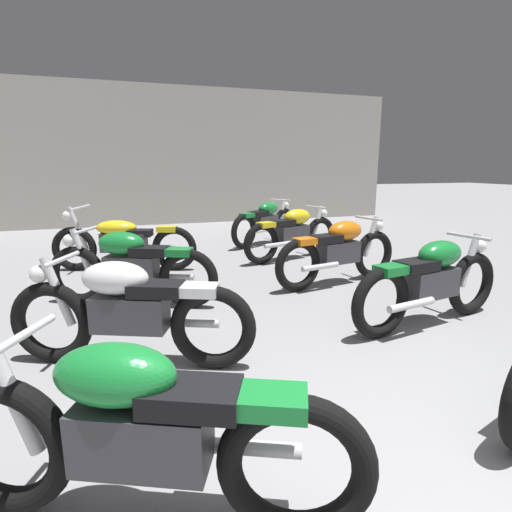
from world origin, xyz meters
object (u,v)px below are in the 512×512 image
motorcycle_left_row_1 (129,310)px  motorcycle_left_row_3 (123,241)px  motorcycle_left_row_0 (140,431)px  motorcycle_left_row_2 (131,266)px  motorcycle_right_row_2 (339,250)px  motorcycle_right_row_1 (431,280)px  motorcycle_right_row_4 (265,221)px  motorcycle_right_row_3 (293,232)px

motorcycle_left_row_1 → motorcycle_left_row_3: (-0.00, 3.18, -0.01)m
motorcycle_left_row_0 → motorcycle_left_row_1: (-0.00, 1.56, 0.00)m
motorcycle_left_row_2 → motorcycle_right_row_2: size_ratio=0.94×
motorcycle_right_row_1 → motorcycle_left_row_2: bearing=151.0°
motorcycle_right_row_1 → motorcycle_left_row_3: bearing=131.2°
motorcycle_left_row_0 → motorcycle_right_row_4: same height
motorcycle_left_row_3 → motorcycle_right_row_3: motorcycle_left_row_3 is taller
motorcycle_left_row_1 → motorcycle_left_row_3: motorcycle_left_row_3 is taller
motorcycle_left_row_2 → motorcycle_right_row_1: (2.78, -1.54, 0.00)m
motorcycle_left_row_3 → motorcycle_left_row_2: bearing=-88.0°
motorcycle_left_row_3 → motorcycle_left_row_1: bearing=-90.0°
motorcycle_left_row_2 → motorcycle_right_row_3: bearing=31.2°
motorcycle_right_row_3 → motorcycle_right_row_4: (0.03, 1.46, 0.00)m
motorcycle_right_row_4 → motorcycle_left_row_2: bearing=-131.3°
motorcycle_left_row_0 → motorcycle_right_row_4: (2.75, 6.12, 0.00)m
motorcycle_right_row_1 → motorcycle_right_row_4: size_ratio=1.13×
motorcycle_right_row_3 → motorcycle_right_row_2: bearing=-90.9°
motorcycle_right_row_3 → motorcycle_right_row_4: bearing=88.8°
motorcycle_left_row_0 → motorcycle_left_row_2: size_ratio=1.00×
motorcycle_right_row_3 → motorcycle_right_row_1: bearing=-88.1°
motorcycle_left_row_1 → motorcycle_right_row_3: (2.73, 3.10, 0.00)m
motorcycle_left_row_0 → motorcycle_right_row_3: same height
motorcycle_right_row_1 → motorcycle_left_row_1: bearing=178.9°
motorcycle_right_row_2 → motorcycle_right_row_3: 1.59m
motorcycle_right_row_2 → motorcycle_right_row_1: bearing=-85.3°
motorcycle_right_row_4 → motorcycle_left_row_1: bearing=-121.2°
motorcycle_left_row_3 → motorcycle_right_row_3: size_ratio=1.10×
motorcycle_left_row_1 → motorcycle_left_row_2: 1.48m
motorcycle_left_row_3 → motorcycle_right_row_1: (2.84, -3.24, 0.01)m
motorcycle_right_row_3 → motorcycle_right_row_4: 1.46m
motorcycle_left_row_3 → motorcycle_right_row_4: (2.76, 1.38, 0.01)m
motorcycle_left_row_2 → motorcycle_left_row_3: bearing=92.0°
motorcycle_right_row_3 → motorcycle_left_row_2: bearing=-148.8°
motorcycle_left_row_0 → motorcycle_right_row_2: size_ratio=0.94×
motorcycle_right_row_4 → motorcycle_right_row_1: bearing=-89.1°
motorcycle_left_row_3 → motorcycle_right_row_1: bearing=-48.8°
motorcycle_right_row_4 → motorcycle_left_row_0: bearing=-114.2°
motorcycle_right_row_1 → motorcycle_right_row_4: (-0.07, 4.61, 0.00)m
motorcycle_right_row_1 → motorcycle_left_row_0: bearing=-151.9°
motorcycle_left_row_3 → motorcycle_right_row_2: size_ratio=1.08×
motorcycle_left_row_3 → motorcycle_right_row_2: bearing=-31.7°
motorcycle_left_row_2 → motorcycle_right_row_1: bearing=-29.0°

